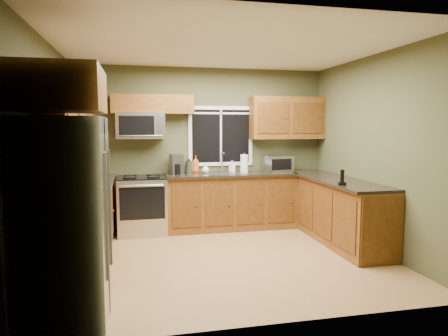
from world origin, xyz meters
name	(u,v)px	position (x,y,z in m)	size (l,w,h in m)	color
floor	(226,258)	(0.00, 0.00, 0.00)	(4.20, 4.20, 0.00)	olive
ceiling	(226,47)	(0.00, 0.00, 2.70)	(4.20, 4.20, 0.00)	white
back_wall	(203,148)	(0.00, 1.80, 1.35)	(4.20, 4.20, 0.00)	#45482A
front_wall	(272,171)	(0.00, -1.80, 1.35)	(4.20, 4.20, 0.00)	#45482A
left_wall	(50,158)	(-2.10, 0.00, 1.35)	(3.60, 3.60, 0.00)	#45482A
right_wall	(374,153)	(2.10, 0.00, 1.35)	(3.60, 3.60, 0.00)	#45482A
window	(221,136)	(0.30, 1.78, 1.55)	(1.12, 0.03, 1.02)	white
base_cabinets_left	(85,223)	(-1.80, 0.48, 0.45)	(0.60, 2.65, 0.90)	brown
countertop_left	(86,188)	(-1.78, 0.48, 0.92)	(0.65, 2.65, 0.04)	black
base_cabinets_back	(231,202)	(0.42, 1.50, 0.45)	(2.17, 0.60, 0.90)	brown
countertop_back	(231,174)	(0.42, 1.48, 0.92)	(2.17, 0.65, 0.04)	black
base_cabinets_peninsula	(333,210)	(1.80, 0.54, 0.45)	(0.60, 2.52, 0.90)	brown
countertop_peninsula	(333,179)	(1.78, 0.55, 0.92)	(0.65, 2.50, 0.04)	black
upper_cabinets_left	(70,115)	(-1.94, 0.48, 1.86)	(0.33, 2.65, 0.72)	brown
upper_cabinets_back_left	(153,104)	(-0.85, 1.64, 2.07)	(1.30, 0.33, 0.30)	brown
upper_cabinets_back_right	(287,118)	(1.45, 1.64, 1.86)	(1.30, 0.33, 0.72)	brown
upper_cabinet_over_fridge	(59,89)	(-1.74, -1.30, 2.03)	(0.72, 0.90, 0.38)	brown
refrigerator	(64,220)	(-1.74, -1.30, 0.90)	(0.74, 0.90, 1.80)	#B7B7BC
range	(142,205)	(-1.05, 1.47, 0.47)	(0.76, 0.69, 0.94)	#B7B7BC
microwave	(141,126)	(-1.05, 1.61, 1.73)	(0.76, 0.41, 0.42)	#B7B7BC
sink	(224,172)	(0.30, 1.49, 0.95)	(0.60, 0.42, 0.36)	slate
toaster_oven	(278,164)	(1.26, 1.54, 1.08)	(0.49, 0.41, 0.28)	#B7B7BC
coffee_maker	(177,165)	(-0.49, 1.56, 1.09)	(0.23, 0.29, 0.32)	slate
kettle	(189,166)	(-0.27, 1.65, 1.05)	(0.17, 0.17, 0.25)	#B7B7BC
paper_towel_roll	(244,164)	(0.65, 1.52, 1.09)	(0.17, 0.17, 0.33)	white
soap_bottle_a	(196,164)	(-0.15, 1.70, 1.08)	(0.11, 0.11, 0.29)	#CC5713
soap_bottle_b	(232,166)	(0.48, 1.70, 1.03)	(0.08, 0.09, 0.19)	white
soap_bottle_c	(205,168)	(0.00, 1.60, 1.01)	(0.12, 0.12, 0.15)	white
cordless_phone	(342,180)	(1.55, -0.15, 1.00)	(0.11, 0.11, 0.21)	black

